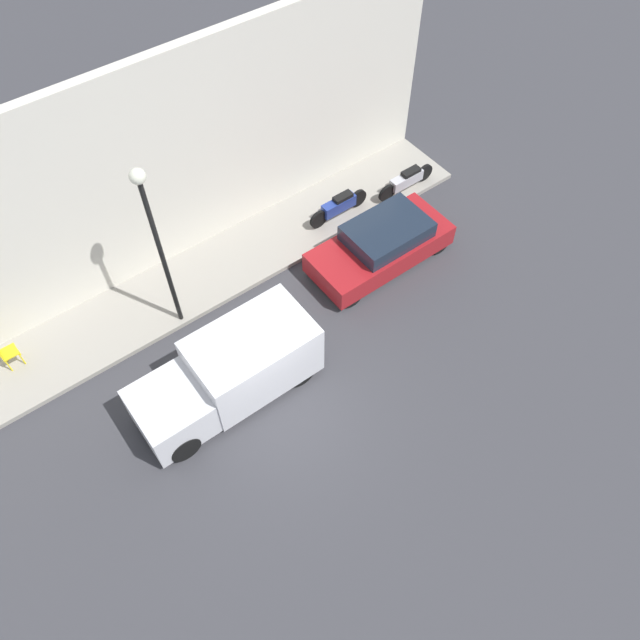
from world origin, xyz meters
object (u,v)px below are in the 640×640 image
motorcycle_blue (339,206)px  streetlamp (154,228)px  parked_car (382,244)px  cafe_chair (5,353)px  scooter_silver (407,180)px  delivery_van (229,373)px

motorcycle_blue → streetlamp: size_ratio=0.41×
parked_car → cafe_chair: size_ratio=4.50×
motorcycle_blue → scooter_silver: motorcycle_blue is taller
delivery_van → streetlamp: 3.75m
parked_car → delivery_van: size_ratio=0.91×
scooter_silver → motorcycle_blue: bearing=81.5°
parked_car → scooter_silver: bearing=-55.6°
parked_car → delivery_van: bearing=101.5°
parked_car → streetlamp: size_ratio=0.81×
parked_car → scooter_silver: parked_car is taller
motorcycle_blue → cafe_chair: 9.91m
motorcycle_blue → scooter_silver: size_ratio=0.97×
scooter_silver → streetlamp: size_ratio=0.42×
streetlamp → scooter_silver: bearing=-88.9°
scooter_silver → parked_car: bearing=124.4°
motorcycle_blue → cafe_chair: size_ratio=2.26×
delivery_van → scooter_silver: bearing=-70.9°
parked_car → delivery_van: 5.89m
motorcycle_blue → streetlamp: (-0.51, 5.75, 3.00)m
delivery_van → scooter_silver: size_ratio=2.12×
delivery_van → cafe_chair: bearing=45.8°
scooter_silver → cafe_chair: bearing=84.8°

